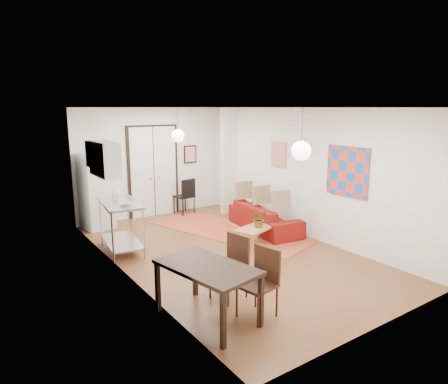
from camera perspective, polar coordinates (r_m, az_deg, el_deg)
floor at (r=8.27m, az=0.37°, el=-8.54°), size 7.00×7.00×0.00m
ceiling at (r=7.74m, az=0.40°, el=11.99°), size 4.20×7.00×0.02m
wall_back at (r=10.90m, az=-10.18°, el=4.17°), size 4.20×0.02×2.90m
wall_front at (r=5.46m, az=21.87°, el=-4.34°), size 4.20×0.02×2.90m
wall_left at (r=6.92m, az=-14.05°, el=-0.48°), size 0.02×7.00×2.90m
wall_right at (r=9.22m, az=11.19°, el=2.71°), size 0.02×7.00×2.90m
double_doors at (r=10.90m, az=-10.03°, el=2.84°), size 1.44×0.06×2.50m
stub_partition at (r=10.99m, az=0.74°, el=4.42°), size 0.50×0.10×2.90m
wall_cabinet at (r=8.31m, az=-16.69°, el=4.57°), size 0.35×1.00×0.70m
painting_popart at (r=8.35m, az=17.23°, el=2.84°), size 0.05×1.00×1.00m
painting_abstract at (r=9.73m, az=7.80°, el=5.39°), size 0.05×0.50×0.60m
poster_back at (r=11.37m, az=-4.84°, el=5.39°), size 0.40×0.03×0.50m
print_left at (r=8.74m, az=-18.66°, el=5.12°), size 0.03×0.44×0.54m
pendant_back at (r=9.48m, az=-6.58°, el=7.99°), size 0.30×0.30×0.80m
pendant_front at (r=6.24m, az=10.97°, el=5.78°), size 0.30×0.30×0.80m
kilim_rug at (r=9.65m, az=0.58°, el=-5.46°), size 2.68×4.38×0.01m
sofa at (r=9.66m, az=5.80°, el=-3.59°), size 2.25×1.14×0.63m
coffee_table at (r=8.57m, az=4.47°, el=-5.42°), size 0.99×0.72×0.39m
potted_plant at (r=8.56m, az=5.02°, el=-3.75°), size 0.38×0.42×0.38m
kitchen_counter at (r=8.38m, az=-14.53°, el=-3.70°), size 0.85×1.43×1.04m
bowl at (r=8.01m, az=-13.99°, el=-1.62°), size 0.27×0.27×0.06m
soap_bottle at (r=8.50m, az=-15.32°, el=-0.38°), size 0.11×0.11×0.21m
fridge at (r=10.10m, az=-17.77°, el=0.15°), size 0.74×0.74×1.85m
dining_table at (r=5.57m, az=-2.42°, el=-11.26°), size 1.07×1.56×0.79m
dining_chair_near at (r=6.28m, az=0.11°, el=-9.85°), size 0.55×0.70×0.98m
dining_chair_far at (r=5.76m, az=4.14°, el=-11.97°), size 0.55×0.70×0.98m
black_side_chair at (r=11.15m, az=-5.99°, el=-0.05°), size 0.52×0.53×1.00m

